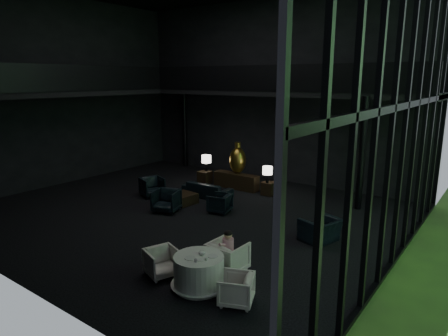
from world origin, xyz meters
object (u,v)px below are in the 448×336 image
Objects in this scene: lounge_armchair_west at (152,185)px; window_armchair at (320,227)px; side_table_left at (205,177)px; dining_table at (199,274)px; lounge_armchair_east at (220,203)px; console at (236,181)px; bronze_urn at (238,160)px; coffee_table at (183,199)px; dining_chair_east at (236,289)px; table_lamp_left at (206,160)px; table_lamp_right at (267,171)px; sofa at (207,187)px; lounge_armchair_south at (166,198)px; dining_chair_west at (162,262)px; side_table_right at (269,188)px; dining_chair_north at (228,254)px; child at (228,242)px.

lounge_armchair_west is 0.92× the size of window_armchair.
dining_table is at bearing -51.84° from side_table_left.
lounge_armchair_east is (2.89, -2.75, 0.07)m from side_table_left.
bronze_urn is at bearing 90.00° from console.
dining_chair_east is at bearing -38.91° from coffee_table.
table_lamp_left reaches higher than console.
table_lamp_right is 2.46m from sofa.
console is at bearing 81.76° from coffee_table.
lounge_armchair_south is 1.51× the size of dining_chair_east.
lounge_armchair_east is at bearing -67.93° from lounge_armchair_west.
coffee_table is 1.25× the size of dining_chair_west.
window_armchair reaches higher than console.
side_table_left is 0.60× the size of lounge_armchair_west.
lounge_armchair_east is (-0.31, -2.88, 0.08)m from side_table_right.
dining_chair_west is at bearing -57.82° from side_table_left.
lounge_armchair_east is 0.72× the size of lounge_armchair_south.
lounge_armchair_east is 5.16m from dining_table.
table_lamp_left reaches higher than dining_chair_north.
dining_chair_north is at bearing -160.20° from dining_chair_east.
child reaches higher than dining_chair_east.
table_lamp_right reaches higher than coffee_table.
lounge_armchair_south is at bearing -116.05° from table_lamp_right.
bronze_urn is (-0.00, 0.10, 0.89)m from console.
window_armchair is (7.18, -0.27, -0.02)m from lounge_armchair_west.
coffee_table is 5.64m from child.
dining_chair_east is 1.50m from child.
table_lamp_right is 0.52× the size of dining_table.
dining_chair_north reaches higher than dining_chair_west.
lounge_armchair_east is at bearing 0.63° from coffee_table.
dining_chair_west is (4.55, -7.22, 0.07)m from side_table_left.
sofa is at bearing -97.08° from bronze_urn.
child reaches higher than coffee_table.
coffee_table is 1.35× the size of dining_chair_east.
dining_chair_west is (-2.10, -0.04, 0.03)m from dining_chair_east.
table_lamp_right reaches higher than side_table_right.
lounge_armchair_west is at bearing 31.77° from sofa.
table_lamp_left is at bearing 13.05° from lounge_armchair_west.
dining_chair_west is at bearing -175.22° from dining_table.
lounge_armchair_east is (-0.31, -2.74, -0.66)m from table_lamp_right.
side_table_right is at bearing 0.08° from table_lamp_left.
side_table_right is 4.77m from window_armchair.
dining_chair_west is (-1.14, -1.08, -0.12)m from dining_chair_north.
dining_chair_west is (2.95, -7.37, 0.02)m from console.
table_lamp_left is 1.03× the size of dining_chair_west.
bronze_urn reaches higher than lounge_armchair_south.
side_table_right is 0.89× the size of child.
side_table_left is 0.29× the size of sofa.
console is at bearing 179.42° from side_table_right.
side_table_left is 8.38m from dining_chair_north.
table_lamp_left is at bearing -179.92° from side_table_right.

